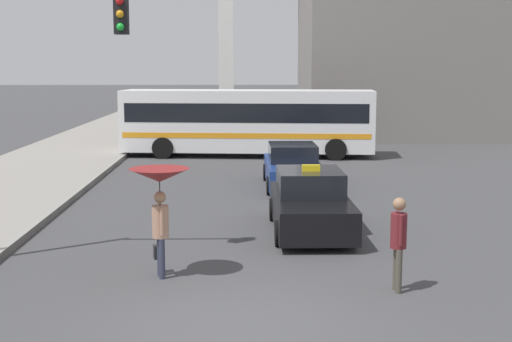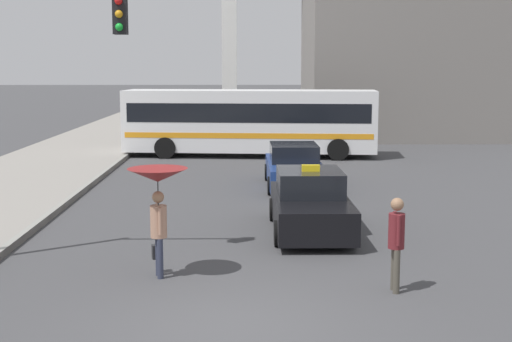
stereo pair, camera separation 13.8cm
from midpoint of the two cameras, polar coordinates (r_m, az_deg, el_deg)
The scene contains 7 objects.
ground_plane at distance 11.65m, azimuth -1.84°, elevation -12.21°, with size 300.00×300.00×0.00m, color #424244.
taxi at distance 17.79m, azimuth 4.57°, elevation -2.67°, with size 1.91×4.46×1.70m.
sedan_red at distance 24.40m, azimuth 3.22°, elevation 0.27°, with size 1.91×4.78×1.46m.
city_bus at distance 32.68m, azimuth -0.36°, elevation 4.14°, with size 11.60×3.63×3.03m.
pedestrian_with_umbrella at distance 13.86m, azimuth -7.58°, elevation -1.34°, with size 1.17×1.17×2.15m.
pedestrian_man at distance 13.24m, azimuth 11.46°, elevation -5.16°, with size 0.30×0.45×1.75m.
traffic_light at distance 15.53m, azimuth -17.18°, elevation 7.79°, with size 3.31×0.38×5.85m.
Camera 2 is at (0.23, -10.91, 4.10)m, focal length 50.00 mm.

